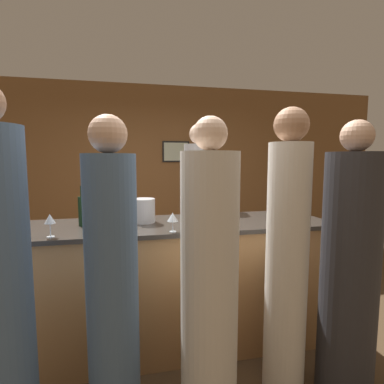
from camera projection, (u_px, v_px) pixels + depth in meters
The scene contains 16 objects.
ground_plane at pixel (177, 342), 2.67m from camera, with size 14.00×14.00×0.00m, color #4C3823.
back_wall at pixel (152, 173), 4.86m from camera, with size 8.00×0.08×2.80m.
bar_counter at pixel (177, 283), 2.61m from camera, with size 2.64×0.77×1.08m.
bartender at pixel (199, 219), 3.43m from camera, with size 0.34×0.34×2.02m.
guest_0 at pixel (112, 282), 1.79m from camera, with size 0.31×0.31×1.87m.
guest_2 at pixel (349, 271), 2.02m from camera, with size 0.37×0.37×1.87m.
guest_3 at pixel (287, 260), 2.03m from camera, with size 0.28×0.28×1.96m.
guest_4 at pixel (209, 283), 1.83m from camera, with size 0.35×0.35×1.87m.
wine_bottle_0 at pixel (83, 210), 2.43m from camera, with size 0.07×0.07×0.33m.
wine_bottle_1 at pixel (103, 212), 2.43m from camera, with size 0.08×0.08×0.28m.
wine_bottle_2 at pixel (214, 203), 2.86m from camera, with size 0.08×0.08×0.33m.
ice_bucket at pixel (143, 211), 2.56m from camera, with size 0.20×0.20×0.20m.
wine_glass_0 at pixel (191, 212), 2.34m from camera, with size 0.08×0.08×0.17m.
wine_glass_1 at pixel (50, 220), 2.07m from camera, with size 0.07×0.07×0.16m.
wine_glass_2 at pixel (290, 210), 2.43m from camera, with size 0.07×0.07×0.17m.
wine_glass_3 at pixel (173, 218), 2.22m from camera, with size 0.08×0.08×0.15m.
Camera 1 is at (-0.41, -2.48, 1.62)m, focal length 28.00 mm.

